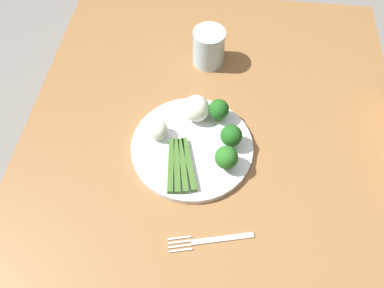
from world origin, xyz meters
The scene contains 11 objects.
ground_plane centered at (0.00, 0.00, -0.01)m, with size 6.00×6.00×0.02m, color gray.
dining_table centered at (0.00, 0.00, 0.65)m, with size 1.11×0.85×0.77m.
plate centered at (0.01, 0.04, 0.78)m, with size 0.27×0.27×0.01m, color white.
asparagus_bundle centered at (-0.04, 0.06, 0.80)m, with size 0.13×0.07×0.01m.
broccoli_right centered at (-0.03, -0.04, 0.82)m, with size 0.05×0.05×0.06m.
broccoli_outer_edge centered at (0.02, -0.04, 0.82)m, with size 0.05×0.05×0.06m.
broccoli_front_left centered at (0.09, -0.01, 0.82)m, with size 0.05×0.05×0.06m.
cauliflower_front centered at (0.03, 0.11, 0.81)m, with size 0.04×0.04×0.04m, color white.
cauliflower_back_right centered at (0.09, 0.04, 0.82)m, with size 0.06×0.06×0.06m, color white.
fork centered at (-0.19, -0.02, 0.78)m, with size 0.06×0.16×0.00m.
water_glass centered at (0.28, 0.03, 0.82)m, with size 0.08×0.08×0.09m, color silver.
Camera 1 is at (-0.44, -0.01, 1.49)m, focal length 36.01 mm.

